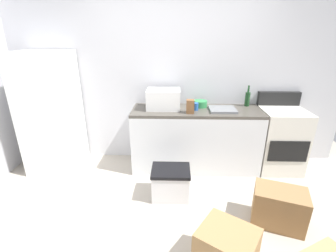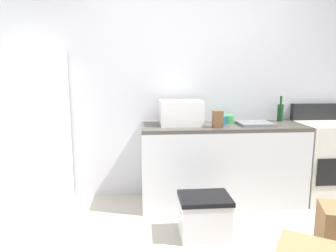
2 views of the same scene
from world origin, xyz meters
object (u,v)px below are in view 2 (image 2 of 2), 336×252
object	(u,v)px
stove_oven	(324,160)
knife_block	(218,119)
refrigerator	(31,134)
microwave	(181,113)
coffee_mug	(222,121)
storage_bin	(204,216)
mixing_bowl	(225,119)
wine_bottle	(280,112)

from	to	relation	value
stove_oven	knife_block	xyz separation A→B (m)	(-1.32, -0.17, 0.52)
refrigerator	microwave	size ratio (longest dim) A/B	3.65
refrigerator	stove_oven	xyz separation A→B (m)	(3.27, 0.06, -0.38)
stove_oven	knife_block	size ratio (longest dim) A/B	6.11
coffee_mug	storage_bin	world-z (taller)	coffee_mug
knife_block	mixing_bowl	xyz separation A→B (m)	(0.17, 0.30, -0.04)
knife_block	mixing_bowl	distance (m)	0.34
microwave	mixing_bowl	xyz separation A→B (m)	(0.53, 0.10, -0.09)
stove_oven	storage_bin	xyz separation A→B (m)	(-1.56, -0.74, -0.27)
wine_bottle	mixing_bowl	xyz separation A→B (m)	(-0.68, -0.06, -0.06)
refrigerator	wine_bottle	xyz separation A→B (m)	(2.80, 0.25, 0.17)
knife_block	storage_bin	bearing A→B (deg)	-113.05
mixing_bowl	refrigerator	bearing A→B (deg)	-175.00
microwave	mixing_bowl	world-z (taller)	microwave
mixing_bowl	coffee_mug	bearing A→B (deg)	-117.51
wine_bottle	storage_bin	world-z (taller)	wine_bottle
microwave	wine_bottle	world-z (taller)	wine_bottle
coffee_mug	stove_oven	bearing A→B (deg)	1.44
refrigerator	storage_bin	size ratio (longest dim) A/B	3.65
refrigerator	coffee_mug	xyz separation A→B (m)	(2.03, 0.02, 0.11)
wine_bottle	mixing_bowl	world-z (taller)	wine_bottle
microwave	wine_bottle	xyz separation A→B (m)	(1.21, 0.16, -0.03)
wine_bottle	coffee_mug	world-z (taller)	wine_bottle
refrigerator	knife_block	size ratio (longest dim) A/B	9.34
wine_bottle	knife_block	xyz separation A→B (m)	(-0.85, -0.36, -0.02)
storage_bin	microwave	bearing A→B (deg)	98.80
microwave	storage_bin	distance (m)	1.15
coffee_mug	wine_bottle	bearing A→B (deg)	16.40
refrigerator	mixing_bowl	xyz separation A→B (m)	(2.11, 0.19, 0.10)
stove_oven	coffee_mug	bearing A→B (deg)	-178.56
refrigerator	storage_bin	distance (m)	1.95
stove_oven	mixing_bowl	xyz separation A→B (m)	(-1.16, 0.13, 0.48)
refrigerator	storage_bin	world-z (taller)	refrigerator
storage_bin	knife_block	bearing A→B (deg)	66.95
knife_block	storage_bin	size ratio (longest dim) A/B	0.39
stove_oven	wine_bottle	bearing A→B (deg)	157.64
microwave	knife_block	xyz separation A→B (m)	(0.36, -0.20, -0.05)
refrigerator	stove_oven	bearing A→B (deg)	0.97
microwave	wine_bottle	distance (m)	1.22
knife_block	storage_bin	world-z (taller)	knife_block
coffee_mug	knife_block	world-z (taller)	knife_block
refrigerator	microwave	distance (m)	1.60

